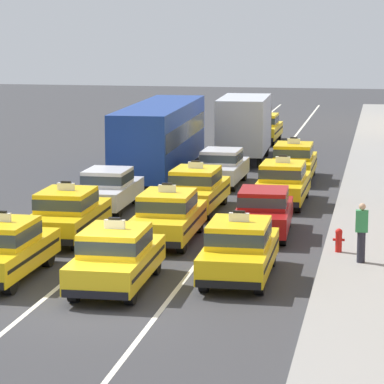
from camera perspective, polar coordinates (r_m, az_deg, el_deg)
The scene contains 19 objects.
ground_plane at distance 25.32m, azimuth -5.45°, elevation -6.66°, with size 160.00×160.00×0.00m, color #353538.
lane_stripe_left_center at distance 44.68m, azimuth -0.22°, elevation 0.66°, with size 0.14×80.00×0.01m, color silver.
lane_stripe_center_right at distance 44.19m, azimuth 3.85°, elevation 0.53°, with size 0.14×80.00×0.01m, color silver.
taxi_left_nearest at distance 28.31m, azimuth -10.69°, elevation -3.17°, with size 1.83×4.57×1.96m.
taxi_left_second at distance 32.98m, azimuth -7.11°, elevation -1.21°, with size 1.89×4.59×1.96m.
sedan_left_third at distance 37.84m, azimuth -4.80°, elevation 0.22°, with size 1.79×4.31×1.58m.
bus_left_fourth at distance 46.62m, azimuth -1.81°, elevation 3.30°, with size 2.87×11.28×3.22m.
taxi_center_nearest at distance 26.98m, azimuth -4.35°, elevation -3.67°, with size 1.91×4.60×1.96m.
taxi_center_second at distance 32.38m, azimuth -1.38°, elevation -1.34°, with size 1.86×4.58×1.96m.
taxi_center_third at distance 37.44m, azimuth 0.24°, elevation 0.20°, with size 1.91×4.60×1.96m.
sedan_center_fourth at distance 43.31m, azimuth 1.71°, elevation 1.49°, with size 1.84×4.33×1.58m.
box_truck_center_fifth at distance 50.98m, azimuth 3.06°, elevation 3.81°, with size 2.49×7.04×3.27m.
taxi_center_sixth at distance 58.44m, azimuth 4.08°, elevation 3.70°, with size 1.85×4.57×1.96m.
taxi_right_nearest at distance 27.85m, azimuth 2.71°, elevation -3.22°, with size 1.88×4.58×1.96m.
sedan_right_second at distance 33.42m, azimuth 4.09°, elevation -1.06°, with size 1.94×4.37×1.58m.
taxi_right_third at distance 38.99m, azimuth 5.19°, elevation 0.55°, with size 1.86×4.58×1.96m.
taxi_right_fourth at distance 44.86m, azimuth 5.80°, elevation 1.77°, with size 1.85×4.57×1.96m.
pedestrian_near_crosswalk at distance 29.48m, azimuth 9.63°, elevation -2.28°, with size 0.36×0.24×1.76m.
fire_hydrant at distance 30.78m, azimuth 8.35°, elevation -2.67°, with size 0.36×0.22×0.73m.
Camera 1 is at (6.92, -23.27, 7.22)m, focal length 93.68 mm.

